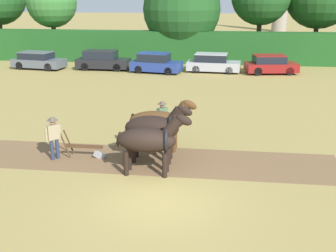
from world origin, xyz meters
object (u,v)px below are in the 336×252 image
at_px(tree_center, 182,9).
at_px(draft_horse_lead_right, 155,128).
at_px(farmer_beside_team, 162,117).
at_px(parked_car_center_right, 271,65).
at_px(parked_car_left, 103,60).
at_px(tree_center_left, 51,2).
at_px(draft_horse_lead_left, 149,140).
at_px(parked_car_far_left, 38,61).
at_px(parked_car_center_left, 156,63).
at_px(parked_car_center, 213,63).
at_px(farmer_at_plow, 54,135).
at_px(plow, 87,149).
at_px(draft_horse_trail_left, 160,121).

distance_m(tree_center, draft_horse_lead_right, 25.58).
bearing_deg(draft_horse_lead_right, tree_center, 93.21).
bearing_deg(farmer_beside_team, parked_car_center_right, 112.69).
xyz_separation_m(tree_center, parked_car_left, (-6.06, -6.08, -3.93)).
relative_size(tree_center_left, draft_horse_lead_left, 2.73).
distance_m(draft_horse_lead_left, parked_car_far_left, 23.89).
relative_size(tree_center_left, parked_car_center_left, 1.81).
bearing_deg(draft_horse_lead_left, parked_car_center, 85.15).
bearing_deg(parked_car_center_left, tree_center, 88.52).
relative_size(tree_center, farmer_at_plow, 4.92).
bearing_deg(parked_car_center, parked_car_center_left, -165.13).
relative_size(parked_car_center_left, parked_car_center_right, 1.00).
relative_size(farmer_beside_team, parked_car_center_left, 0.38).
height_order(farmer_at_plow, parked_car_left, farmer_at_plow).
distance_m(plow, parked_car_center_right, 21.08).
bearing_deg(parked_car_center, plow, -98.22).
height_order(plow, farmer_at_plow, farmer_at_plow).
distance_m(draft_horse_lead_left, parked_car_center, 20.52).
distance_m(draft_horse_lead_left, parked_car_center_left, 19.84).
bearing_deg(parked_car_center_left, parked_car_left, -179.75).
relative_size(tree_center, plow, 4.80).
relative_size(draft_horse_lead_left, plow, 1.63).
xyz_separation_m(farmer_at_plow, parked_car_center, (5.79, 19.50, -0.27)).
relative_size(farmer_at_plow, parked_car_center, 0.38).
xyz_separation_m(parked_car_left, parked_car_center_right, (13.73, -0.24, -0.05)).
bearing_deg(tree_center_left, parked_car_center_right, -18.42).
bearing_deg(parked_car_center_right, farmer_beside_team, -120.82).
bearing_deg(parked_car_far_left, parked_car_center_left, 6.07).
height_order(tree_center_left, parked_car_center, tree_center_left).
bearing_deg(draft_horse_trail_left, parked_car_center_left, 99.36).
bearing_deg(farmer_at_plow, draft_horse_lead_left, 30.35).
bearing_deg(draft_horse_trail_left, draft_horse_lead_left, -89.92).
xyz_separation_m(tree_center_left, parked_car_center, (15.80, -6.60, -4.54)).
height_order(parked_car_center_left, parked_car_center, parked_car_center_left).
xyz_separation_m(plow, parked_car_left, (-4.58, 19.22, 0.44)).
height_order(draft_horse_lead_right, parked_car_center_left, draft_horse_lead_right).
bearing_deg(draft_horse_lead_right, farmer_at_plow, -174.97).
xyz_separation_m(plow, parked_car_center, (4.60, 19.17, 0.39)).
distance_m(tree_center, parked_car_left, 9.44).
relative_size(parked_car_center, parked_car_center_right, 1.03).
height_order(draft_horse_lead_right, draft_horse_trail_left, draft_horse_lead_right).
distance_m(draft_horse_trail_left, parked_car_center_right, 18.91).
distance_m(draft_horse_lead_right, parked_car_center_left, 18.62).
relative_size(tree_center_left, farmer_beside_team, 4.73).
bearing_deg(parked_car_far_left, parked_car_left, 12.15).
bearing_deg(parked_car_center_right, parked_car_left, 170.20).
bearing_deg(plow, draft_horse_lead_right, -0.00).
xyz_separation_m(tree_center, plow, (-1.48, -25.30, -4.37)).
bearing_deg(parked_car_left, parked_car_far_left, -174.87).
xyz_separation_m(tree_center_left, tree_center, (12.69, -0.46, -0.56)).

